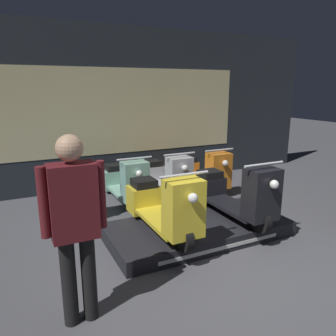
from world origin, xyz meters
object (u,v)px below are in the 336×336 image
scooter_backrow_0 (78,188)px  scooter_backrow_1 (125,182)px  person_left_browsing (75,219)px  scooter_backrow_2 (166,177)px  scooter_backrow_3 (203,172)px  scooter_display_right (234,193)px  scooter_display_left (163,206)px

scooter_backrow_0 → scooter_backrow_1: (0.83, 0.00, 0.00)m
scooter_backrow_0 → person_left_browsing: size_ratio=0.98×
scooter_backrow_2 → person_left_browsing: (-2.19, -2.83, 0.61)m
scooter_backrow_0 → scooter_backrow_3: 2.48m
person_left_browsing → scooter_display_right: bearing=22.0°
scooter_display_left → scooter_display_right: (1.13, 0.00, 0.00)m
scooter_display_left → person_left_browsing: 1.63m
scooter_backrow_1 → scooter_backrow_3: size_ratio=1.00×
scooter_backrow_1 → person_left_browsing: (-1.37, -2.83, 0.61)m
scooter_display_left → scooter_backrow_2: size_ratio=1.00×
person_left_browsing → scooter_backrow_2: bearing=52.2°
scooter_display_right → scooter_backrow_0: scooter_display_right is taller
scooter_backrow_1 → person_left_browsing: person_left_browsing is taller
scooter_display_left → scooter_backrow_1: 1.89m
scooter_backrow_2 → person_left_browsing: size_ratio=0.98×
scooter_backrow_2 → scooter_backrow_3: 0.83m
scooter_display_left → scooter_backrow_2: bearing=63.4°
scooter_backrow_3 → person_left_browsing: (-3.02, -2.83, 0.61)m
scooter_backrow_2 → scooter_backrow_1: bearing=180.0°
scooter_display_left → scooter_backrow_3: size_ratio=1.00×
scooter_backrow_1 → scooter_display_right: bearing=-61.6°
scooter_backrow_1 → scooter_backrow_2: bearing=0.0°
scooter_backrow_1 → person_left_browsing: bearing=-115.8°
scooter_display_right → scooter_backrow_0: (-1.84, 1.87, -0.20)m
scooter_display_right → scooter_backrow_1: scooter_display_right is taller
scooter_backrow_0 → scooter_backrow_3: same height
scooter_backrow_1 → person_left_browsing: size_ratio=0.98×
scooter_display_left → scooter_display_right: same height
scooter_backrow_1 → scooter_backrow_3: same height
scooter_display_left → scooter_backrow_3: (1.76, 1.87, -0.20)m
scooter_backrow_0 → person_left_browsing: person_left_browsing is taller
scooter_backrow_0 → person_left_browsing: 2.95m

